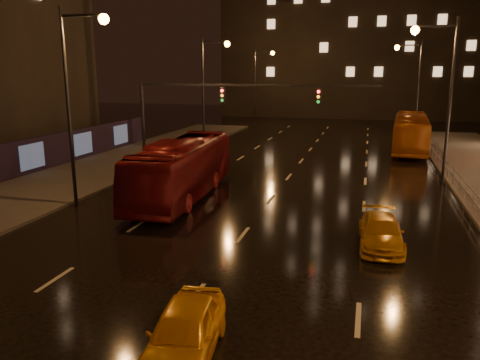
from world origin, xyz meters
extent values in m
plane|color=black|center=(0.00, 20.00, 0.00)|extent=(140.00, 140.00, 0.00)
cube|color=#38332D|center=(-13.50, 15.00, 0.07)|extent=(7.00, 70.00, 0.15)
cube|color=black|center=(4.00, 72.00, 18.00)|extent=(44.00, 16.00, 36.00)
cylinder|color=black|center=(-9.60, 20.00, 3.10)|extent=(0.22, 0.22, 6.20)
cube|color=black|center=(-2.00, 20.00, 6.10)|extent=(15.20, 0.14, 0.14)
cube|color=black|center=(-4.00, 20.00, 5.45)|extent=(0.32, 0.18, 0.95)
cube|color=black|center=(2.00, 20.00, 5.45)|extent=(0.32, 0.18, 0.95)
sphere|color=#FF1E19|center=(-4.00, 19.88, 5.75)|extent=(0.18, 0.18, 0.18)
cylinder|color=#99999E|center=(10.20, 44.00, 0.65)|extent=(0.04, 0.04, 1.00)
cube|color=#99999E|center=(10.20, 18.00, 1.10)|extent=(0.05, 56.00, 0.05)
cube|color=#99999E|center=(10.20, 18.00, 0.70)|extent=(0.05, 56.00, 0.05)
imported|color=maroon|center=(-4.91, 15.36, 1.62)|extent=(3.45, 11.80, 3.25)
imported|color=#97450F|center=(8.65, 35.41, 1.65)|extent=(3.55, 11.99, 3.30)
imported|color=#F2A216|center=(0.92, 1.00, 0.68)|extent=(2.08, 4.14, 1.35)
imported|color=orange|center=(5.70, 10.19, 0.59)|extent=(1.83, 4.15, 1.19)
camera|label=1|loc=(4.93, -8.52, 6.84)|focal=35.00mm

